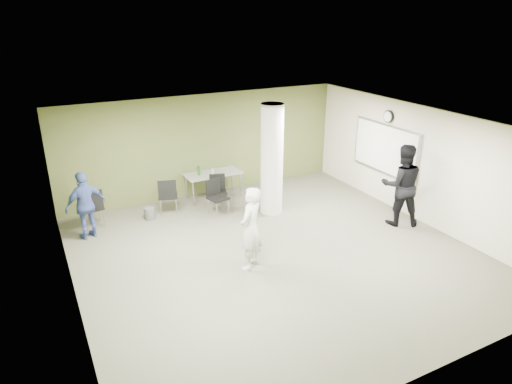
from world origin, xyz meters
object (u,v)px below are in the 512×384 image
folding_table (213,175)px  woman_white (251,229)px  man_black (402,185)px  man_blue (86,205)px  chair_back_left (92,205)px

folding_table → woman_white: (-0.72, -3.74, 0.18)m
folding_table → man_black: 4.91m
folding_table → man_blue: size_ratio=0.98×
folding_table → man_blue: (-3.42, -0.86, 0.11)m
folding_table → man_black: bearing=-47.2°
woman_white → man_blue: 3.94m
chair_back_left → woman_white: (2.51, -3.35, 0.29)m
man_black → folding_table: bearing=-17.5°
woman_white → man_black: size_ratio=0.86×
chair_back_left → man_blue: size_ratio=0.62×
woman_white → man_black: man_black is taller
chair_back_left → man_black: size_ratio=0.49×
woman_white → man_blue: size_ratio=1.09×
folding_table → chair_back_left: (-3.23, -0.39, -0.11)m
folding_table → chair_back_left: size_ratio=1.59×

